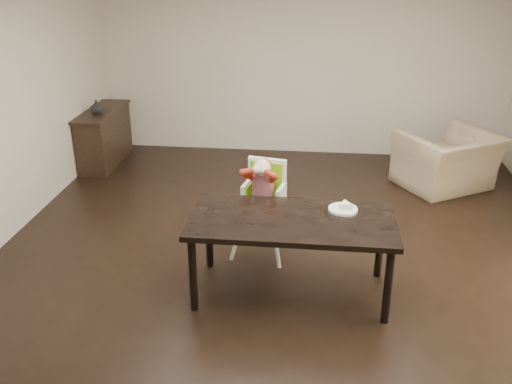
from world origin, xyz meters
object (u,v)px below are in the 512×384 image
Objects in this scene: armchair at (448,151)px; high_chair at (263,186)px; sideboard at (104,137)px; dining_table at (292,226)px.

high_chair is at bearing 10.76° from armchair.
sideboard is at bearing 148.56° from high_chair.
armchair reaches higher than sideboard.
high_chair is 0.82× the size of sideboard.
sideboard is at bearing 132.95° from dining_table.
armchair is at bearing -4.49° from sideboard.
sideboard is (-2.54, 2.35, -0.33)m from high_chair.
high_chair is 3.48m from sideboard.
armchair is (2.20, 1.98, -0.24)m from high_chair.
sideboard is at bearing -35.69° from armchair.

